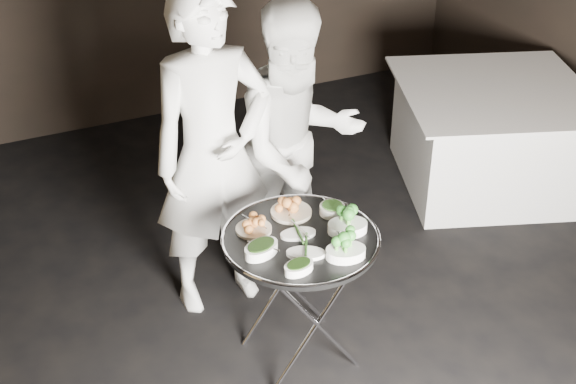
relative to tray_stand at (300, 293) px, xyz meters
name	(u,v)px	position (x,y,z in m)	size (l,w,h in m)	color
tray_stand	(300,293)	(0.00, 0.00, 0.00)	(0.51, 0.44, 0.75)	silver
serving_tray	(301,239)	(0.00, 0.00, 0.34)	(0.79, 0.79, 0.04)	black
potato_plate_a	(254,226)	(-0.19, 0.15, 0.38)	(0.19, 0.19, 0.07)	beige
potato_plate_b	(291,208)	(0.04, 0.21, 0.38)	(0.21, 0.21, 0.08)	beige
greens_bowl	(332,208)	(0.24, 0.12, 0.39)	(0.13, 0.13, 0.08)	white
asparagus_plate_a	(298,233)	(-0.01, 0.02, 0.37)	(0.19, 0.13, 0.04)	white
asparagus_plate_b	(306,252)	(-0.04, -0.14, 0.37)	(0.21, 0.18, 0.04)	white
spinach_bowl_a	(261,248)	(-0.23, -0.05, 0.39)	(0.22, 0.18, 0.08)	white
spinach_bowl_b	(299,266)	(-0.13, -0.24, 0.38)	(0.17, 0.13, 0.06)	white
broccoli_bowl_a	(348,225)	(0.23, -0.05, 0.39)	(0.23, 0.19, 0.08)	white
broccoli_bowl_b	(346,251)	(0.12, -0.24, 0.39)	(0.22, 0.18, 0.08)	white
serving_utensils	(298,222)	(0.02, 0.07, 0.40)	(0.57, 0.40, 0.01)	silver
waiter_left	(213,154)	(-0.20, 0.67, 0.52)	(0.69, 0.45, 1.89)	silver
waiter_right	(298,147)	(0.31, 0.70, 0.43)	(0.83, 0.65, 1.71)	silver
dining_table	(489,137)	(2.00, 1.08, -0.05)	(1.29, 1.29, 0.74)	white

